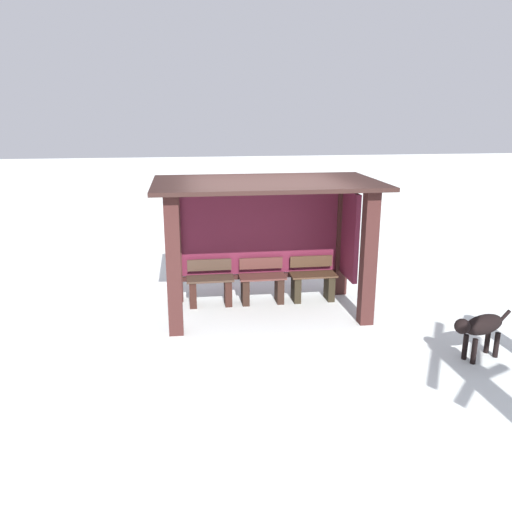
% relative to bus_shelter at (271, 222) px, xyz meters
% --- Properties ---
extents(ground_plane, '(60.00, 60.00, 0.00)m').
position_rel_bus_shelter_xyz_m(ground_plane, '(-0.11, -0.21, -1.49)').
color(ground_plane, white).
extents(bus_shelter, '(3.56, 2.02, 2.19)m').
position_rel_bus_shelter_xyz_m(bus_shelter, '(0.00, 0.00, 0.00)').
color(bus_shelter, '#3D1E1C').
rests_on(bus_shelter, ground).
extents(bench_left_inside, '(0.81, 0.38, 0.78)m').
position_rel_bus_shelter_xyz_m(bench_left_inside, '(-1.01, 0.22, -1.16)').
color(bench_left_inside, '#433026').
rests_on(bench_left_inside, ground).
extents(bench_center_inside, '(0.81, 0.39, 0.77)m').
position_rel_bus_shelter_xyz_m(bench_center_inside, '(-0.11, 0.22, -1.17)').
color(bench_center_inside, '#542D28').
rests_on(bench_center_inside, ground).
extents(bench_right_inside, '(0.81, 0.39, 0.77)m').
position_rel_bus_shelter_xyz_m(bench_right_inside, '(0.80, 0.22, -1.17)').
color(bench_right_inside, '#462F20').
rests_on(bench_right_inside, ground).
extents(dog, '(0.97, 0.46, 0.65)m').
position_rel_bus_shelter_xyz_m(dog, '(2.48, -2.32, -1.03)').
color(dog, black).
rests_on(dog, ground).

